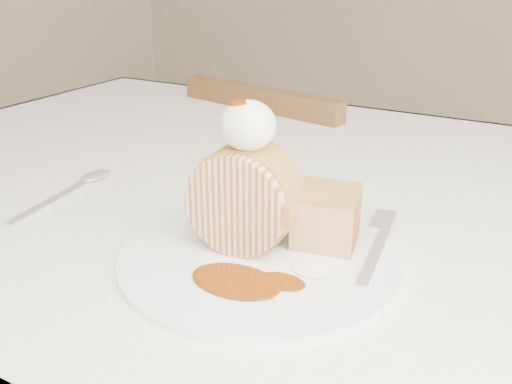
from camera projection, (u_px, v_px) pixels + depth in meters
The scene contains 10 objects.
table at pixel (300, 246), 0.78m from camera, with size 1.40×0.90×0.75m.
chair_far at pixel (286, 229), 1.30m from camera, with size 0.44×0.44×0.79m.
plate at pixel (260, 256), 0.57m from camera, with size 0.28×0.28×0.01m, color white.
roulade_slice at pixel (244, 198), 0.56m from camera, with size 0.10×0.10×0.06m, color beige.
cake_chunk at pixel (326, 220), 0.57m from camera, with size 0.06×0.06×0.05m, color tan.
whipped_cream at pixel (248, 125), 0.53m from camera, with size 0.05×0.05×0.05m, color white.
caramel_drizzle at pixel (241, 97), 0.52m from camera, with size 0.03×0.02×0.01m, color #652904.
caramel_pool at pixel (236, 280), 0.51m from camera, with size 0.09×0.06×0.00m, color #652904, non-canonical shape.
fork at pixel (374, 257), 0.55m from camera, with size 0.02×0.17×0.00m, color silver.
spoon at pixel (50, 202), 0.69m from camera, with size 0.03×0.17×0.00m, color silver.
Camera 1 is at (0.28, -0.44, 1.03)m, focal length 40.00 mm.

